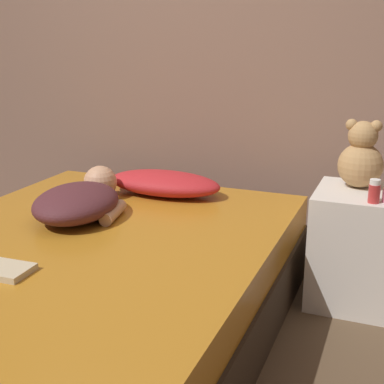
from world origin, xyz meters
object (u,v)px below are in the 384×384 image
at_px(teddy_bear, 361,158).
at_px(bottle_red, 374,191).
at_px(book, 1,269).
at_px(person_lying, 81,200).
at_px(pillow, 164,183).

height_order(teddy_bear, bottle_red, teddy_bear).
bearing_deg(book, bottle_red, 39.50).
relative_size(person_lying, bottle_red, 6.53).
relative_size(person_lying, teddy_bear, 2.11).
xyz_separation_m(bottle_red, book, (-1.21, -1.00, -0.15)).
bearing_deg(teddy_bear, book, -132.24).
relative_size(pillow, bottle_red, 5.91).
relative_size(pillow, teddy_bear, 1.91).
bearing_deg(bottle_red, teddy_bear, 109.45).
xyz_separation_m(pillow, bottle_red, (1.07, -0.12, 0.10)).
relative_size(teddy_bear, bottle_red, 3.10).
bearing_deg(book, teddy_bear, 47.76).
height_order(teddy_bear, book, teddy_bear).
distance_m(pillow, bottle_red, 1.08).
bearing_deg(bottle_red, person_lying, -165.28).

